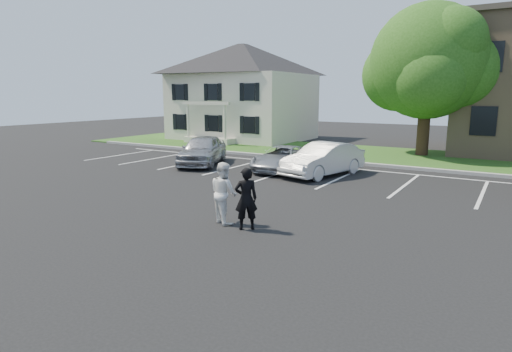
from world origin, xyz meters
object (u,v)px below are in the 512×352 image
(man_white_shirt, at_px, (224,193))
(car_white_sedan, at_px, (323,159))
(house, at_px, (243,92))
(car_silver_west, at_px, (203,150))
(tree, at_px, (430,64))
(car_silver_minivan, at_px, (282,158))
(man_black_suit, at_px, (246,199))

(man_white_shirt, xyz_separation_m, car_white_sedan, (-0.45, 8.29, -0.14))
(house, bearing_deg, man_white_shirt, -57.88)
(car_white_sedan, bearing_deg, car_silver_west, -161.57)
(house, distance_m, man_white_shirt, 23.78)
(tree, height_order, car_white_sedan, tree)
(tree, relative_size, car_silver_minivan, 2.07)
(car_silver_west, height_order, car_silver_minivan, car_silver_west)
(man_black_suit, distance_m, car_silver_west, 11.24)
(tree, bearing_deg, man_black_suit, -94.35)
(car_silver_west, relative_size, car_white_sedan, 1.01)
(house, distance_m, tree, 15.07)
(car_silver_minivan, bearing_deg, man_black_suit, -72.80)
(house, height_order, car_white_sedan, house)
(car_silver_minivan, bearing_deg, car_silver_west, -176.20)
(tree, relative_size, man_white_shirt, 4.98)
(tree, relative_size, car_silver_west, 1.93)
(man_white_shirt, relative_size, car_silver_minivan, 0.42)
(house, xyz_separation_m, car_white_sedan, (12.09, -11.69, -3.09))
(man_white_shirt, xyz_separation_m, car_silver_minivan, (-2.65, 8.48, -0.29))
(house, bearing_deg, car_silver_minivan, -49.32)
(man_white_shirt, distance_m, car_white_sedan, 8.31)
(man_black_suit, bearing_deg, car_white_sedan, -123.62)
(car_silver_west, distance_m, car_silver_minivan, 4.43)
(man_black_suit, height_order, man_white_shirt, man_white_shirt)
(house, relative_size, car_silver_minivan, 2.42)
(tree, height_order, man_white_shirt, tree)
(tree, xyz_separation_m, car_silver_minivan, (-4.86, -8.85, -4.76))
(tree, distance_m, man_black_suit, 18.12)
(tree, distance_m, car_white_sedan, 10.48)
(house, relative_size, man_black_suit, 5.98)
(man_white_shirt, xyz_separation_m, car_silver_west, (-7.03, 7.80, -0.11))
(house, distance_m, man_black_suit, 24.41)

